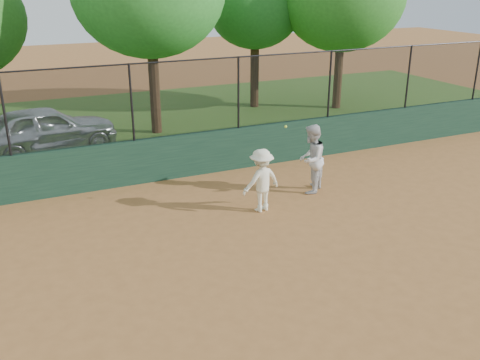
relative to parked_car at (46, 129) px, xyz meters
name	(u,v)px	position (x,y,z in m)	size (l,w,h in m)	color
ground	(251,289)	(2.35, -9.96, -0.73)	(80.00, 80.00, 0.00)	#A56835
back_wall	(154,160)	(2.35, -3.96, -0.13)	(26.00, 0.20, 1.20)	#1B3B28
grass_strip	(109,128)	(2.35, 2.04, -0.73)	(36.00, 12.00, 0.01)	#325A1C
parked_car	(46,129)	(0.00, 0.00, 0.00)	(1.74, 4.31, 1.47)	silver
player_second	(311,159)	(5.76, -6.41, 0.15)	(0.86, 0.67, 1.77)	silver
player_main	(261,180)	(4.08, -6.94, 0.03)	(1.06, 0.72, 2.10)	#EDE9C8
fence_assembly	(150,100)	(2.32, -3.96, 1.50)	(26.00, 0.06, 2.00)	black
tree_3	(255,7)	(8.74, 2.92, 3.32)	(3.86, 3.51, 5.74)	#392413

